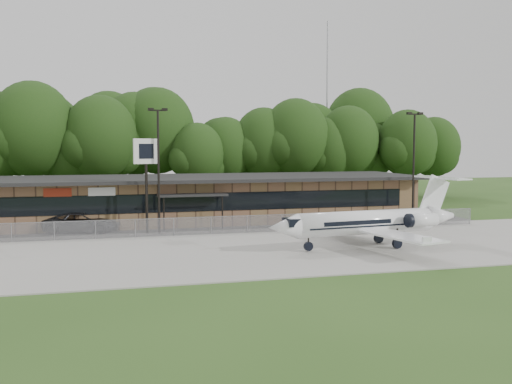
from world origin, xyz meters
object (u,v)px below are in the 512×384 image
object	(u,v)px
suv	(82,222)
pole_sign	(146,161)
business_jet	(372,223)
terminal	(205,198)

from	to	relation	value
suv	pole_sign	bearing A→B (deg)	-102.20
business_jet	suv	distance (m)	23.72
suv	business_jet	bearing A→B (deg)	-111.40
business_jet	suv	xyz separation A→B (m)	(-20.09, 12.56, -0.95)
business_jet	suv	world-z (taller)	business_jet
business_jet	pole_sign	bearing A→B (deg)	138.71
business_jet	pole_sign	distance (m)	18.66
business_jet	pole_sign	xyz separation A→B (m)	(-14.93, 10.39, 4.16)
terminal	pole_sign	size ratio (longest dim) A/B	5.26
terminal	pole_sign	xyz separation A→B (m)	(-5.96, -7.14, 3.79)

